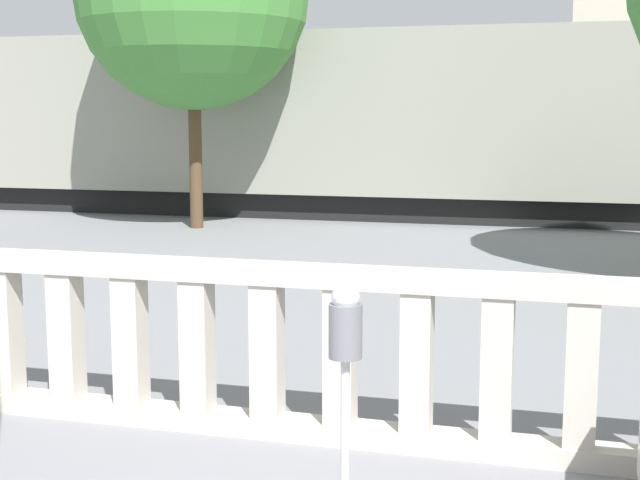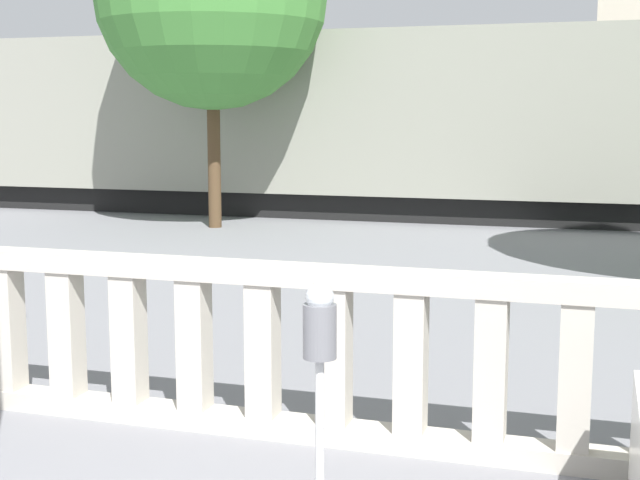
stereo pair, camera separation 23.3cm
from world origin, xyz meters
name	(u,v)px [view 2 (the right image)]	position (x,y,z in m)	size (l,w,h in m)	color
balustrade	(263,350)	(0.00, 3.23, 0.61)	(13.28, 0.24, 1.23)	#BCB5A8
parking_meter	(320,361)	(1.08, 1.13, 1.20)	(0.14, 0.14, 1.53)	silver
train_near	(262,122)	(-5.15, 16.61, 2.05)	(27.04, 2.86, 4.52)	black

